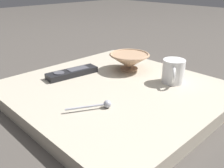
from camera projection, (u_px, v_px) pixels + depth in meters
The scene contains 6 objects.
ground_plane at pixel (115, 98), 0.85m from camera, with size 6.00×6.00×0.00m, color #47423D.
table at pixel (115, 92), 0.85m from camera, with size 0.66×0.63×0.04m.
cereal_bowl at pixel (129, 61), 0.97m from camera, with size 0.16×0.16×0.07m.
coffee_mug at pixel (173, 71), 0.85m from camera, with size 0.08×0.10×0.08m.
teaspoon at pixel (102, 105), 0.69m from camera, with size 0.07×0.12×0.02m.
tv_remote_near at pixel (72, 73), 0.93m from camera, with size 0.08×0.20×0.02m.
Camera 1 is at (-0.54, 0.54, 0.38)m, focal length 40.06 mm.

